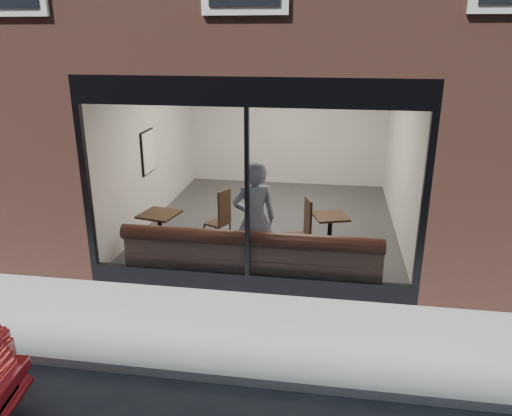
% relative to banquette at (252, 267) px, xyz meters
% --- Properties ---
extents(ground, '(120.00, 120.00, 0.00)m').
position_rel_banquette_xyz_m(ground, '(0.00, -2.45, -0.23)').
color(ground, black).
rests_on(ground, ground).
extents(sidewalk_near, '(40.00, 2.00, 0.01)m').
position_rel_banquette_xyz_m(sidewalk_near, '(0.00, -1.45, -0.22)').
color(sidewalk_near, gray).
rests_on(sidewalk_near, ground).
extents(kerb_near, '(40.00, 0.10, 0.12)m').
position_rel_banquette_xyz_m(kerb_near, '(0.00, -2.50, -0.17)').
color(kerb_near, gray).
rests_on(kerb_near, ground).
extents(host_building_pier_left, '(2.50, 12.00, 3.20)m').
position_rel_banquette_xyz_m(host_building_pier_left, '(-3.75, 5.55, 1.38)').
color(host_building_pier_left, brown).
rests_on(host_building_pier_left, ground).
extents(host_building_pier_right, '(2.50, 12.00, 3.20)m').
position_rel_banquette_xyz_m(host_building_pier_right, '(3.75, 5.55, 1.38)').
color(host_building_pier_right, brown).
rests_on(host_building_pier_right, ground).
extents(host_building_backfill, '(5.00, 6.00, 3.20)m').
position_rel_banquette_xyz_m(host_building_backfill, '(0.00, 8.55, 1.38)').
color(host_building_backfill, brown).
rests_on(host_building_backfill, ground).
extents(cafe_floor, '(6.00, 6.00, 0.00)m').
position_rel_banquette_xyz_m(cafe_floor, '(0.00, 2.55, -0.21)').
color(cafe_floor, '#2D2D30').
rests_on(cafe_floor, ground).
extents(cafe_ceiling, '(6.00, 6.00, 0.00)m').
position_rel_banquette_xyz_m(cafe_ceiling, '(0.00, 2.55, 2.97)').
color(cafe_ceiling, white).
rests_on(cafe_ceiling, host_building_upper).
extents(cafe_wall_back, '(5.00, 0.00, 5.00)m').
position_rel_banquette_xyz_m(cafe_wall_back, '(0.00, 5.54, 1.37)').
color(cafe_wall_back, silver).
rests_on(cafe_wall_back, ground).
extents(cafe_wall_left, '(0.00, 6.00, 6.00)m').
position_rel_banquette_xyz_m(cafe_wall_left, '(-2.49, 2.55, 1.37)').
color(cafe_wall_left, silver).
rests_on(cafe_wall_left, ground).
extents(cafe_wall_right, '(0.00, 6.00, 6.00)m').
position_rel_banquette_xyz_m(cafe_wall_right, '(2.49, 2.55, 1.37)').
color(cafe_wall_right, silver).
rests_on(cafe_wall_right, ground).
extents(storefront_kick, '(5.00, 0.10, 0.30)m').
position_rel_banquette_xyz_m(storefront_kick, '(0.00, -0.40, -0.08)').
color(storefront_kick, black).
rests_on(storefront_kick, ground).
extents(storefront_header, '(5.00, 0.10, 0.40)m').
position_rel_banquette_xyz_m(storefront_header, '(0.00, -0.40, 2.77)').
color(storefront_header, black).
rests_on(storefront_header, host_building_upper).
extents(storefront_mullion, '(0.06, 0.10, 2.50)m').
position_rel_banquette_xyz_m(storefront_mullion, '(0.00, -0.40, 1.32)').
color(storefront_mullion, black).
rests_on(storefront_mullion, storefront_kick).
extents(storefront_glass, '(4.80, 0.00, 4.80)m').
position_rel_banquette_xyz_m(storefront_glass, '(0.00, -0.43, 1.33)').
color(storefront_glass, white).
rests_on(storefront_glass, storefront_kick).
extents(banquette, '(4.00, 0.55, 0.45)m').
position_rel_banquette_xyz_m(banquette, '(0.00, 0.00, 0.00)').
color(banquette, '#3D1D16').
rests_on(banquette, cafe_floor).
extents(person, '(0.81, 0.66, 1.90)m').
position_rel_banquette_xyz_m(person, '(0.01, 0.19, 0.73)').
color(person, '#8797B7').
rests_on(person, cafe_floor).
extents(cafe_table_left, '(0.73, 0.73, 0.04)m').
position_rel_banquette_xyz_m(cafe_table_left, '(-1.78, 0.78, 0.52)').
color(cafe_table_left, black).
rests_on(cafe_table_left, cafe_floor).
extents(cafe_table_right, '(0.70, 0.70, 0.04)m').
position_rel_banquette_xyz_m(cafe_table_right, '(1.20, 1.13, 0.52)').
color(cafe_table_right, black).
rests_on(cafe_table_right, cafe_floor).
extents(cafe_chair_left, '(0.49, 0.49, 0.04)m').
position_rel_banquette_xyz_m(cafe_chair_left, '(-0.98, 1.77, 0.01)').
color(cafe_chair_left, black).
rests_on(cafe_chair_left, cafe_floor).
extents(cafe_chair_right, '(0.50, 0.50, 0.04)m').
position_rel_banquette_xyz_m(cafe_chair_right, '(0.62, 1.35, 0.01)').
color(cafe_chair_right, black).
rests_on(cafe_chair_right, cafe_floor).
extents(wall_poster, '(0.02, 0.60, 0.80)m').
position_rel_banquette_xyz_m(wall_poster, '(-2.45, 2.22, 1.28)').
color(wall_poster, white).
rests_on(wall_poster, cafe_wall_left).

